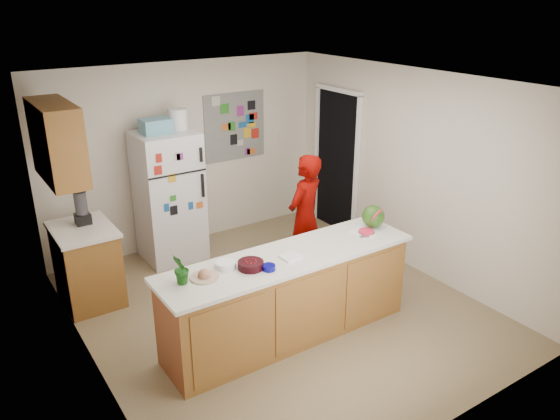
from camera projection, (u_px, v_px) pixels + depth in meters
floor at (278, 309)px, 6.14m from camera, size 4.00×4.50×0.02m
wall_back at (187, 155)px, 7.43m from camera, size 4.00×0.02×2.50m
wall_left at (81, 251)px, 4.65m from camera, size 0.02×4.50×2.50m
wall_right at (414, 172)px, 6.71m from camera, size 0.02×4.50×2.50m
ceiling at (278, 82)px, 5.21m from camera, size 4.00×4.50×0.02m
doorway at (337, 162)px, 7.91m from camera, size 0.03×0.85×2.04m
peninsula_base at (289, 298)px, 5.49m from camera, size 2.60×0.62×0.88m
peninsula_top at (289, 257)px, 5.32m from camera, size 2.68×0.70×0.04m
side_counter_base at (87, 266)px, 6.16m from camera, size 0.60×0.80×0.86m
side_counter_top at (82, 230)px, 5.99m from camera, size 0.64×0.84×0.04m
upper_cabinets at (57, 142)px, 5.51m from camera, size 0.35×1.00×0.80m
refrigerator at (169, 197)px, 7.05m from camera, size 0.75×0.70×1.70m
fridge_top_bin at (155, 126)px, 6.65m from camera, size 0.35×0.28×0.18m
photo_collage at (235, 126)px, 7.69m from camera, size 0.95×0.01×0.95m
person at (305, 217)px, 6.56m from camera, size 0.67×0.56×1.57m
blender_appliance at (81, 208)px, 6.03m from camera, size 0.14×0.14×0.38m
cutting_board at (370, 229)px, 5.89m from camera, size 0.45×0.38×0.01m
watermelon at (373, 216)px, 5.89m from camera, size 0.25×0.25×0.25m
watermelon_slice at (366, 231)px, 5.79m from camera, size 0.16×0.16×0.02m
cherry_bowl at (251, 265)px, 5.05m from camera, size 0.27×0.27×0.07m
white_bowl at (226, 265)px, 5.06m from camera, size 0.23×0.23×0.06m
cobalt_bowl at (269, 267)px, 5.02m from camera, size 0.16×0.16×0.05m
plate at (205, 277)px, 4.89m from camera, size 0.35×0.35×0.02m
paper_towel at (291, 257)px, 5.26m from camera, size 0.20×0.18×0.02m
keys at (365, 237)px, 5.70m from camera, size 0.11×0.08×0.01m
potted_plant at (181, 269)px, 4.73m from camera, size 0.19×0.20×0.30m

